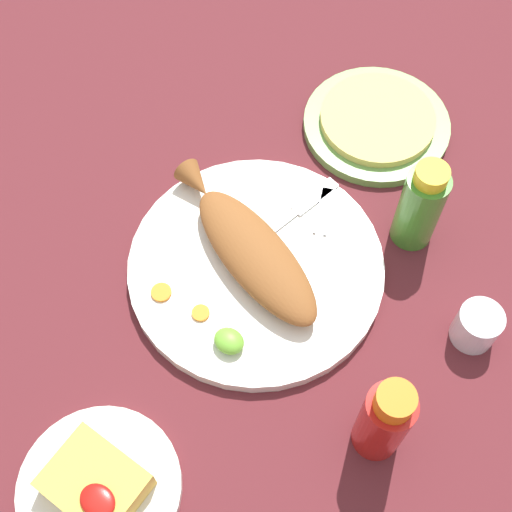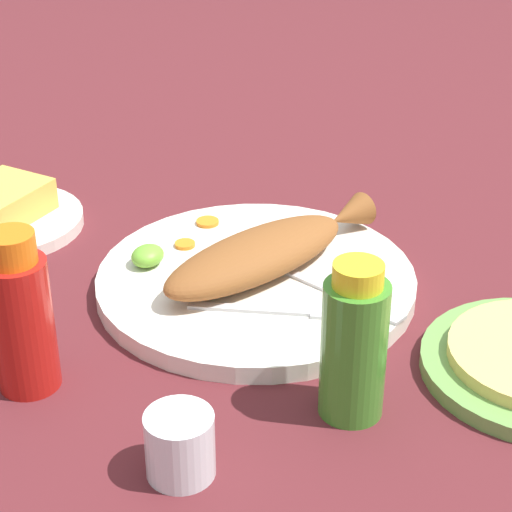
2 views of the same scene
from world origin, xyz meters
TOP-DOWN VIEW (x-y plane):
  - ground_plane at (0.00, 0.00)m, footprint 4.00×4.00m
  - main_plate at (0.00, 0.00)m, footprint 0.32×0.32m
  - fried_fish at (-0.01, 0.00)m, footprint 0.27×0.15m
  - fork_near at (-0.00, 0.08)m, footprint 0.05×0.18m
  - fork_far at (0.04, 0.07)m, footprint 0.08×0.18m
  - carrot_slice_near at (-0.07, -0.10)m, footprint 0.02×0.02m
  - carrot_slice_mid at (-0.01, -0.09)m, footprint 0.02×0.02m
  - lime_wedge_main at (0.04, -0.10)m, footprint 0.04×0.03m
  - hot_sauce_bottle_red at (0.23, -0.09)m, footprint 0.05×0.05m
  - hot_sauce_bottle_green at (0.13, 0.16)m, footprint 0.05×0.05m
  - salt_cup at (0.26, 0.08)m, footprint 0.05×0.05m
  - side_plate_fries at (0.02, -0.31)m, footprint 0.18×0.18m
  - fries_pile at (0.02, -0.31)m, footprint 0.10×0.08m

SIDE VIEW (x-z plane):
  - ground_plane at x=0.00m, z-range 0.00..0.00m
  - side_plate_fries at x=0.02m, z-range 0.00..0.01m
  - main_plate at x=0.00m, z-range 0.00..0.02m
  - fork_near at x=0.00m, z-range 0.02..0.02m
  - fork_far at x=0.04m, z-range 0.02..0.02m
  - carrot_slice_near at x=-0.07m, z-range 0.02..0.02m
  - carrot_slice_mid at x=-0.01m, z-range 0.02..0.02m
  - salt_cup at x=0.26m, z-range 0.00..0.05m
  - lime_wedge_main at x=0.04m, z-range 0.02..0.04m
  - fries_pile at x=0.02m, z-range 0.01..0.05m
  - fried_fish at x=-0.01m, z-range 0.02..0.06m
  - hot_sauce_bottle_green at x=0.13m, z-range 0.00..0.13m
  - hot_sauce_bottle_red at x=0.23m, z-range 0.00..0.14m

